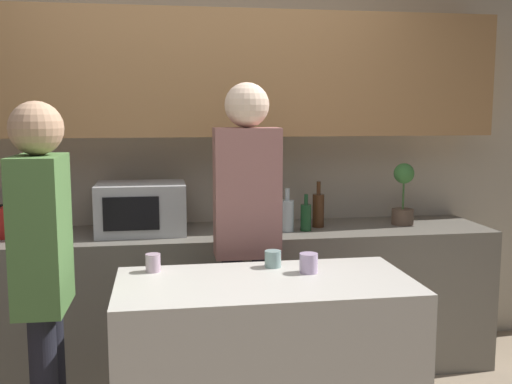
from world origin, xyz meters
The scene contains 15 objects.
back_wall centered at (0.00, 1.66, 1.54)m, with size 6.40×0.40×2.70m.
back_counter centered at (0.00, 1.39, 0.44)m, with size 3.60×0.62×0.88m.
kitchen_island centered at (0.21, 0.29, 0.44)m, with size 1.28×0.64×0.88m.
microwave centered at (-0.35, 1.41, 1.03)m, with size 0.52×0.39×0.30m.
toaster centered at (-1.09, 1.41, 0.97)m, with size 0.26×0.16×0.18m.
potted_plant centered at (1.30, 1.41, 1.08)m, with size 0.14×0.14×0.39m.
bottle_0 centered at (0.39, 1.51, 0.99)m, with size 0.08×0.08×0.29m.
bottle_1 centered at (0.52, 1.31, 0.98)m, with size 0.08×0.08×0.26m.
bottle_2 centered at (0.64, 1.31, 0.97)m, with size 0.07×0.07×0.23m.
bottle_3 centered at (0.74, 1.41, 0.99)m, with size 0.07×0.07×0.29m.
cup_0 centered at (0.42, 0.38, 0.93)m, with size 0.08×0.08×0.09m.
cup_1 centered at (0.28, 0.50, 0.92)m, with size 0.08×0.08×0.08m.
cup_2 centered at (-0.27, 0.51, 0.92)m, with size 0.07×0.07×0.08m.
person_left centered at (-0.71, 0.32, 0.98)m, with size 0.22×0.34×1.65m.
person_center centered at (0.21, 0.87, 1.05)m, with size 0.34×0.23×1.75m.
Camera 1 is at (-0.23, -2.17, 1.61)m, focal length 42.00 mm.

